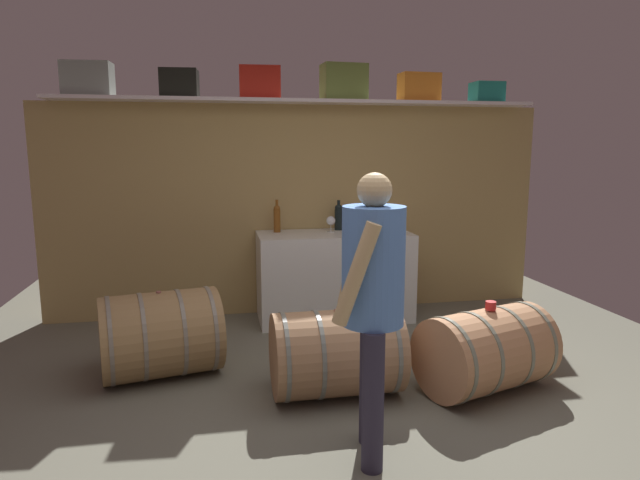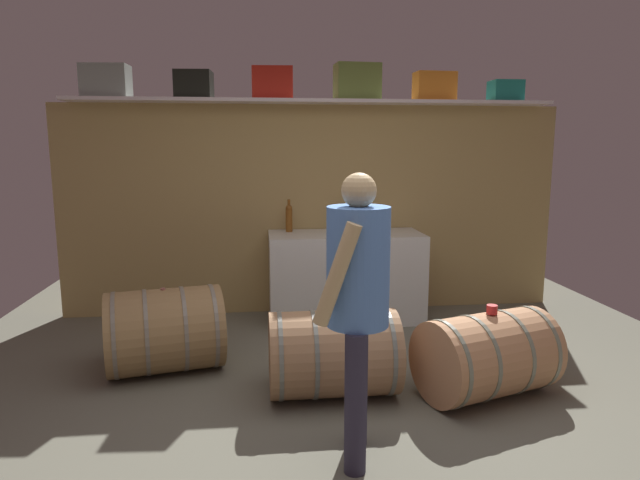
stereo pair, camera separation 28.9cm
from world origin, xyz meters
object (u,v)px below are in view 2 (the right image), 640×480
Objects in this scene: wine_bottle_dark at (351,217)px; red_funnel at (361,230)px; toolcase_grey at (106,81)px; wine_barrel_flank at (165,330)px; toolcase_teal at (505,91)px; wine_barrel_far at (333,353)px; work_cabinet at (345,276)px; wine_glass at (343,221)px; toolcase_olive at (357,82)px; toolcase_orange at (434,87)px; wine_barrel_near at (487,355)px; tasting_cup at (492,309)px; wine_bottle_amber at (289,217)px; toolcase_red at (273,83)px; toolcase_black at (194,85)px; winemaker_pouring at (357,288)px.

wine_bottle_dark reaches higher than red_funnel.
toolcase_grey is 2.43m from wine_barrel_flank.
toolcase_teal reaches higher than wine_barrel_far.
work_cabinet is 0.53m from wine_glass.
toolcase_olive reaches higher than work_cabinet.
toolcase_olive reaches higher than toolcase_orange.
wine_glass is 2.08m from wine_barrel_near.
tasting_cup is at bearing -18.46° from wine_barrel_near.
toolcase_olive reaches higher than wine_bottle_amber.
red_funnel reaches higher than work_cabinet.
wine_bottle_dark is (-0.05, -0.04, -1.28)m from toolcase_olive.
wine_bottle_dark is 2.69× the size of red_funnel.
work_cabinet is 1.46× the size of wine_barrel_near.
wine_bottle_amber is 0.73m from red_funnel.
toolcase_orange is 0.72m from toolcase_teal.
toolcase_olive is at bearing -179.25° from toolcase_teal.
wine_barrel_flank is at bearing -60.00° from toolcase_grey.
red_funnel is 1.73m from tasting_cup.
toolcase_red is 2.28m from toolcase_teal.
red_funnel is (-1.49, -0.38, -1.30)m from toolcase_teal.
toolcase_black is 1.93m from wine_bottle_dark.
toolcase_olive is at bearing 86.73° from wine_barrel_near.
wine_barrel_flank is (-3.14, -1.33, -1.88)m from toolcase_teal.
wine_glass reaches higher than wine_barrel_far.
toolcase_orange is 0.26× the size of work_cabinet.
wine_bottle_dark is at bearing 107.37° from tasting_cup.
winemaker_pouring is at bearing -78.90° from toolcase_red.
toolcase_red is at bearing 176.80° from toolcase_orange.
wine_glass is (-0.15, -0.14, -1.32)m from toolcase_olive.
wine_barrel_near is at bearing -79.08° from toolcase_olive.
toolcase_teal is 2.02m from red_funnel.
toolcase_teal is 2.71m from tasting_cup.
work_cabinet is at bearing 23.53° from wine_barrel_flank.
wine_barrel_near is 0.31m from tasting_cup.
wine_bottle_amber is 1.06× the size of wine_bottle_dark.
toolcase_teal is (2.28, 0.00, -0.05)m from toolcase_red.
wine_barrel_near is at bearing -73.15° from wine_bottle_dark.
toolcase_red is 0.44× the size of wine_barrel_far.
wine_barrel_flank is (-2.42, -1.33, -1.91)m from toolcase_orange.
wine_barrel_flank reaches higher than wine_barrel_far.
toolcase_olive is at bearing 105.71° from tasting_cup.
wine_bottle_amber is at bearing -23.03° from toolcase_red.
toolcase_red reaches higher than wine_bottle_dark.
toolcase_grey is 2.59m from wine_bottle_dark.
toolcase_red is at bearing 167.53° from wine_glass.
toolcase_red reaches higher than work_cabinet.
wine_bottle_amber reaches higher than work_cabinet.
toolcase_teal reaches higher than work_cabinet.
toolcase_teal reaches higher than wine_glass.
toolcase_olive is 0.29× the size of work_cabinet.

